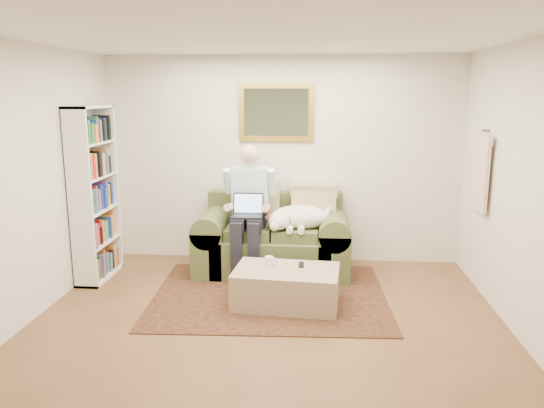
# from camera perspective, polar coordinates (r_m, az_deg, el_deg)

# --- Properties ---
(room_shell) EXTENTS (4.51, 5.00, 2.61)m
(room_shell) POSITION_cam_1_polar(r_m,az_deg,el_deg) (4.63, -0.73, 1.41)
(room_shell) COLOR brown
(room_shell) RESTS_ON ground
(rug) EXTENTS (2.56, 2.09, 0.01)m
(rug) POSITION_cam_1_polar(r_m,az_deg,el_deg) (5.79, -0.24, -9.75)
(rug) COLOR black
(rug) RESTS_ON room_shell
(sofa) EXTENTS (1.83, 0.93, 1.10)m
(sofa) POSITION_cam_1_polar(r_m,az_deg,el_deg) (6.47, 0.10, -4.49)
(sofa) COLOR #49522B
(sofa) RESTS_ON room_shell
(seated_man) EXTENTS (0.60, 0.86, 1.54)m
(seated_man) POSITION_cam_1_polar(r_m,az_deg,el_deg) (6.22, -2.55, -0.84)
(seated_man) COLOR #8CC2D8
(seated_man) RESTS_ON sofa
(laptop) EXTENTS (0.36, 0.28, 0.26)m
(laptop) POSITION_cam_1_polar(r_m,az_deg,el_deg) (6.14, -2.64, -0.64)
(laptop) COLOR black
(laptop) RESTS_ON seated_man
(sleeping_dog) EXTENTS (0.75, 0.47, 0.28)m
(sleeping_dog) POSITION_cam_1_polar(r_m,az_deg,el_deg) (6.26, 3.03, -1.42)
(sleeping_dog) COLOR white
(sleeping_dog) RESTS_ON sofa
(ottoman) EXTENTS (1.10, 0.75, 0.38)m
(ottoman) POSITION_cam_1_polar(r_m,az_deg,el_deg) (5.49, 1.55, -8.92)
(ottoman) COLOR tan
(ottoman) RESTS_ON room_shell
(coffee_mug) EXTENTS (0.08, 0.08, 0.10)m
(coffee_mug) POSITION_cam_1_polar(r_m,az_deg,el_deg) (5.51, -0.32, -6.16)
(coffee_mug) COLOR white
(coffee_mug) RESTS_ON ottoman
(tv_remote) EXTENTS (0.05, 0.15, 0.02)m
(tv_remote) POSITION_cam_1_polar(r_m,az_deg,el_deg) (5.53, 3.18, -6.54)
(tv_remote) COLOR black
(tv_remote) RESTS_ON ottoman
(bookshelf) EXTENTS (0.28, 0.80, 2.00)m
(bookshelf) POSITION_cam_1_polar(r_m,az_deg,el_deg) (6.42, -18.58, 1.04)
(bookshelf) COLOR white
(bookshelf) RESTS_ON room_shell
(wall_mirror) EXTENTS (0.94, 0.04, 0.72)m
(wall_mirror) POSITION_cam_1_polar(r_m,az_deg,el_deg) (6.67, 0.45, 9.84)
(wall_mirror) COLOR gold
(wall_mirror) RESTS_ON room_shell
(hanging_shirt) EXTENTS (0.06, 0.52, 0.90)m
(hanging_shirt) POSITION_cam_1_polar(r_m,az_deg,el_deg) (6.08, 21.55, 3.60)
(hanging_shirt) COLOR beige
(hanging_shirt) RESTS_ON room_shell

